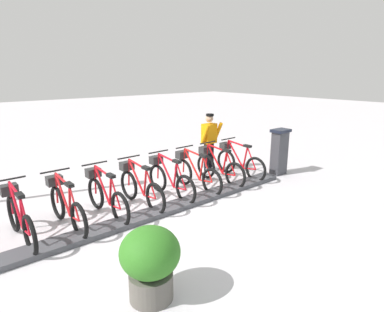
{
  "coord_description": "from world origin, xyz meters",
  "views": [
    {
      "loc": [
        -5.1,
        3.53,
        2.8
      ],
      "look_at": [
        0.5,
        -1.16,
        0.9
      ],
      "focal_mm": 30.3,
      "sensor_mm": 36.0,
      "label": 1
    }
  ],
  "objects_px": {
    "payment_kiosk": "(279,151)",
    "worker_near_rack": "(209,140)",
    "bike_docked_5": "(105,195)",
    "bike_docked_6": "(66,205)",
    "bike_docked_4": "(139,187)",
    "planter_bush": "(150,260)",
    "bike_docked_2": "(195,172)",
    "bike_docked_3": "(169,179)",
    "bike_docked_0": "(238,161)",
    "bike_docked_1": "(218,167)",
    "bike_docked_7": "(19,217)"
  },
  "relations": [
    {
      "from": "payment_kiosk",
      "to": "worker_near_rack",
      "type": "distance_m",
      "value": 1.98
    },
    {
      "from": "bike_docked_5",
      "to": "worker_near_rack",
      "type": "distance_m",
      "value": 3.81
    },
    {
      "from": "bike_docked_6",
      "to": "payment_kiosk",
      "type": "bearing_deg",
      "value": -95.71
    },
    {
      "from": "payment_kiosk",
      "to": "bike_docked_4",
      "type": "distance_m",
      "value": 4.21
    },
    {
      "from": "worker_near_rack",
      "to": "planter_bush",
      "type": "bearing_deg",
      "value": 129.65
    },
    {
      "from": "bike_docked_2",
      "to": "bike_docked_3",
      "type": "height_order",
      "value": "same"
    },
    {
      "from": "bike_docked_0",
      "to": "bike_docked_4",
      "type": "xyz_separation_m",
      "value": [
        0.0,
        3.12,
        0.0
      ]
    },
    {
      "from": "bike_docked_2",
      "to": "bike_docked_3",
      "type": "relative_size",
      "value": 1.0
    },
    {
      "from": "bike_docked_3",
      "to": "bike_docked_1",
      "type": "bearing_deg",
      "value": -90.0
    },
    {
      "from": "bike_docked_2",
      "to": "bike_docked_6",
      "type": "height_order",
      "value": "same"
    },
    {
      "from": "payment_kiosk",
      "to": "bike_docked_3",
      "type": "height_order",
      "value": "payment_kiosk"
    },
    {
      "from": "bike_docked_6",
      "to": "worker_near_rack",
      "type": "xyz_separation_m",
      "value": [
        0.92,
        -4.45,
        0.48
      ]
    },
    {
      "from": "payment_kiosk",
      "to": "bike_docked_5",
      "type": "relative_size",
      "value": 0.74
    },
    {
      "from": "bike_docked_3",
      "to": "bike_docked_5",
      "type": "distance_m",
      "value": 1.56
    },
    {
      "from": "bike_docked_1",
      "to": "bike_docked_2",
      "type": "relative_size",
      "value": 1.0
    },
    {
      "from": "bike_docked_7",
      "to": "worker_near_rack",
      "type": "xyz_separation_m",
      "value": [
        0.92,
        -5.23,
        0.48
      ]
    },
    {
      "from": "bike_docked_4",
      "to": "bike_docked_6",
      "type": "distance_m",
      "value": 1.56
    },
    {
      "from": "bike_docked_3",
      "to": "bike_docked_7",
      "type": "relative_size",
      "value": 1.0
    },
    {
      "from": "bike_docked_6",
      "to": "worker_near_rack",
      "type": "height_order",
      "value": "worker_near_rack"
    },
    {
      "from": "bike_docked_0",
      "to": "bike_docked_4",
      "type": "relative_size",
      "value": 1.0
    },
    {
      "from": "bike_docked_0",
      "to": "bike_docked_3",
      "type": "relative_size",
      "value": 1.0
    },
    {
      "from": "bike_docked_2",
      "to": "worker_near_rack",
      "type": "height_order",
      "value": "worker_near_rack"
    },
    {
      "from": "bike_docked_0",
      "to": "worker_near_rack",
      "type": "bearing_deg",
      "value": 14.35
    },
    {
      "from": "bike_docked_7",
      "to": "worker_near_rack",
      "type": "distance_m",
      "value": 5.33
    },
    {
      "from": "bike_docked_0",
      "to": "worker_near_rack",
      "type": "distance_m",
      "value": 1.07
    },
    {
      "from": "bike_docked_6",
      "to": "worker_near_rack",
      "type": "distance_m",
      "value": 4.57
    },
    {
      "from": "bike_docked_7",
      "to": "bike_docked_0",
      "type": "bearing_deg",
      "value": -90.0
    },
    {
      "from": "bike_docked_4",
      "to": "bike_docked_5",
      "type": "xyz_separation_m",
      "value": [
        0.0,
        0.78,
        0.0
      ]
    },
    {
      "from": "bike_docked_0",
      "to": "bike_docked_4",
      "type": "height_order",
      "value": "same"
    },
    {
      "from": "bike_docked_0",
      "to": "bike_docked_2",
      "type": "bearing_deg",
      "value": 90.0
    },
    {
      "from": "bike_docked_0",
      "to": "bike_docked_7",
      "type": "relative_size",
      "value": 1.0
    },
    {
      "from": "bike_docked_2",
      "to": "bike_docked_5",
      "type": "distance_m",
      "value": 2.34
    },
    {
      "from": "bike_docked_0",
      "to": "bike_docked_2",
      "type": "xyz_separation_m",
      "value": [
        0.0,
        1.56,
        0.0
      ]
    },
    {
      "from": "bike_docked_6",
      "to": "bike_docked_1",
      "type": "bearing_deg",
      "value": -90.0
    },
    {
      "from": "bike_docked_2",
      "to": "worker_near_rack",
      "type": "relative_size",
      "value": 1.04
    },
    {
      "from": "bike_docked_2",
      "to": "payment_kiosk",
      "type": "bearing_deg",
      "value": -102.4
    },
    {
      "from": "payment_kiosk",
      "to": "bike_docked_2",
      "type": "relative_size",
      "value": 0.74
    },
    {
      "from": "payment_kiosk",
      "to": "bike_docked_1",
      "type": "distance_m",
      "value": 1.92
    },
    {
      "from": "bike_docked_2",
      "to": "bike_docked_4",
      "type": "relative_size",
      "value": 1.0
    },
    {
      "from": "bike_docked_2",
      "to": "bike_docked_5",
      "type": "xyz_separation_m",
      "value": [
        0.0,
        2.34,
        0.0
      ]
    },
    {
      "from": "bike_docked_1",
      "to": "bike_docked_7",
      "type": "xyz_separation_m",
      "value": [
        0.0,
        4.68,
        0.0
      ]
    },
    {
      "from": "bike_docked_5",
      "to": "bike_docked_0",
      "type": "bearing_deg",
      "value": -90.0
    },
    {
      "from": "bike_docked_2",
      "to": "planter_bush",
      "type": "distance_m",
      "value": 4.01
    },
    {
      "from": "bike_docked_5",
      "to": "bike_docked_7",
      "type": "relative_size",
      "value": 1.0
    },
    {
      "from": "bike_docked_1",
      "to": "bike_docked_7",
      "type": "height_order",
      "value": "same"
    },
    {
      "from": "bike_docked_1",
      "to": "worker_near_rack",
      "type": "bearing_deg",
      "value": -30.56
    },
    {
      "from": "payment_kiosk",
      "to": "bike_docked_6",
      "type": "distance_m",
      "value": 5.76
    },
    {
      "from": "bike_docked_4",
      "to": "bike_docked_0",
      "type": "bearing_deg",
      "value": -90.0
    },
    {
      "from": "bike_docked_7",
      "to": "bike_docked_4",
      "type": "bearing_deg",
      "value": -90.0
    },
    {
      "from": "bike_docked_6",
      "to": "bike_docked_7",
      "type": "relative_size",
      "value": 1.0
    }
  ]
}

